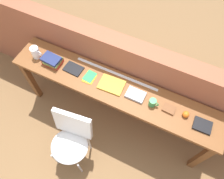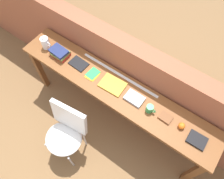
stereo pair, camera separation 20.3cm
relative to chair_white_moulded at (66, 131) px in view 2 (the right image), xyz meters
The scene contains 15 objects.
ground_plane 0.67m from the chair_white_moulded, 56.21° to the left, with size 40.00×40.00×0.00m, color brown.
brick_wall_back 1.02m from the chair_white_moulded, 76.73° to the left, with size 6.00×0.20×1.25m, color #935138.
sideboard 0.72m from the chair_white_moulded, 70.23° to the left, with size 2.50×0.44×0.88m.
chair_white_moulded is the anchor object (origin of this frame).
pitcher_white 1.10m from the chair_white_moulded, 141.32° to the left, with size 0.14×0.10×0.18m.
book_stack_leftmost 0.93m from the chair_white_moulded, 131.66° to the left, with size 0.22×0.17×0.10m.
magazine_cycling 0.81m from the chair_white_moulded, 114.23° to the left, with size 0.21×0.15×0.02m, color black.
pamphlet_pile_colourful 0.74m from the chair_white_moulded, 96.61° to the left, with size 0.13×0.18×0.01m.
book_open_centre 0.78m from the chair_white_moulded, 73.19° to the left, with size 0.28×0.20×0.02m, color gold.
book_grey_hardcover 0.90m from the chair_white_moulded, 53.14° to the left, with size 0.20×0.14×0.03m, color #9E9EA3.
mug 1.02m from the chair_white_moulded, 42.31° to the left, with size 0.11×0.08×0.09m.
leather_journal_brown 1.15m from the chair_white_moulded, 36.90° to the left, with size 0.13×0.10×0.02m, color brown.
sports_ball_small 1.29m from the chair_white_moulded, 32.23° to the left, with size 0.07×0.07×0.07m, color orange.
book_repair_rightmost 1.43m from the chair_white_moulded, 26.93° to the left, with size 0.18×0.14×0.03m, color black.
ruler_metal_back_edge 0.91m from the chair_white_moulded, 77.56° to the left, with size 1.02×0.03×0.00m, color silver.
Camera 2 is at (0.69, -0.71, 2.98)m, focal length 35.00 mm.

